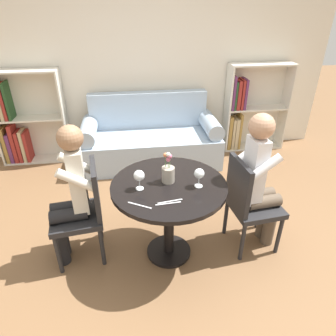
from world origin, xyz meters
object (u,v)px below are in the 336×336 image
(chair_right, at_px, (248,201))
(flower_vase, at_px, (168,172))
(bookshelf_right, at_px, (247,110))
(wine_glass_right, at_px, (199,174))
(couch, at_px, (151,141))
(person_left, at_px, (70,195))
(bookshelf_left, at_px, (22,122))
(chair_left, at_px, (84,209))
(person_right, at_px, (260,181))
(wine_glass_left, at_px, (139,176))

(chair_right, bearing_deg, flower_vase, 82.24)
(bookshelf_right, height_order, wine_glass_right, bookshelf_right)
(couch, xyz_separation_m, person_left, (-0.80, -1.74, 0.35))
(couch, height_order, bookshelf_left, bookshelf_left)
(chair_left, relative_size, person_left, 0.72)
(bookshelf_right, xyz_separation_m, chair_left, (-2.18, -1.99, -0.10))
(person_right, relative_size, wine_glass_right, 8.22)
(bookshelf_left, xyz_separation_m, wine_glass_right, (1.96, -2.16, 0.28))
(chair_left, height_order, wine_glass_left, wine_glass_left)
(flower_vase, bearing_deg, wine_glass_right, -24.12)
(couch, height_order, wine_glass_right, couch)
(couch, bearing_deg, person_left, -114.63)
(chair_right, distance_m, person_right, 0.21)
(chair_left, bearing_deg, chair_right, 79.59)
(bookshelf_left, bearing_deg, wine_glass_left, -54.90)
(couch, height_order, chair_left, couch)
(bookshelf_left, xyz_separation_m, person_left, (0.93, -2.01, 0.09))
(wine_glass_left, bearing_deg, person_left, 167.78)
(bookshelf_left, height_order, person_left, bookshelf_left)
(bookshelf_left, relative_size, chair_left, 1.41)
(bookshelf_right, distance_m, chair_left, 2.96)
(wine_glass_left, bearing_deg, bookshelf_left, 125.10)
(person_right, xyz_separation_m, wine_glass_right, (-0.57, -0.10, 0.17))
(chair_left, height_order, wine_glass_right, wine_glass_right)
(person_right, bearing_deg, person_left, 82.05)
(person_right, bearing_deg, wine_glass_right, 93.82)
(chair_left, bearing_deg, bookshelf_right, 125.46)
(person_right, distance_m, wine_glass_left, 1.05)
(couch, bearing_deg, wine_glass_right, -83.09)
(chair_left, bearing_deg, couch, 150.64)
(wine_glass_right, bearing_deg, flower_vase, 155.88)
(couch, relative_size, wine_glass_right, 11.84)
(bookshelf_left, height_order, wine_glass_right, bookshelf_left)
(flower_vase, bearing_deg, bookshelf_right, 54.36)
(wine_glass_left, bearing_deg, chair_left, 163.57)
(bookshelf_left, bearing_deg, chair_right, -40.36)
(wine_glass_right, height_order, flower_vase, flower_vase)
(person_left, height_order, person_right, person_right)
(wine_glass_left, relative_size, flower_vase, 0.62)
(chair_right, xyz_separation_m, flower_vase, (-0.71, 0.02, 0.34))
(chair_right, bearing_deg, bookshelf_left, 43.56)
(person_left, bearing_deg, chair_right, 80.48)
(couch, relative_size, bookshelf_right, 1.47)
(bookshelf_right, distance_m, wine_glass_left, 2.74)
(bookshelf_left, height_order, chair_right, bookshelf_left)
(couch, xyz_separation_m, bookshelf_left, (-1.73, 0.27, 0.27))
(chair_right, relative_size, wine_glass_right, 5.71)
(wine_glass_left, bearing_deg, wine_glass_right, -3.55)
(bookshelf_left, distance_m, chair_left, 2.24)
(wine_glass_right, bearing_deg, bookshelf_right, 60.11)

